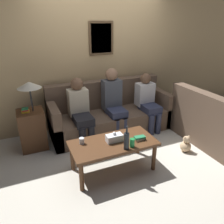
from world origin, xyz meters
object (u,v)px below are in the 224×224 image
person_right (148,100)px  teddy_bear (186,145)px  couch_main (110,114)px  drinking_glass (82,141)px  person_middle (114,100)px  couch_side (217,128)px  coffee_table (113,146)px  person_left (80,109)px  wine_bottle (126,141)px

person_right → teddy_bear: bearing=-82.5°
couch_main → drinking_glass: couch_main is taller
person_middle → person_right: size_ratio=1.13×
couch_main → person_right: bearing=-17.4°
couch_side → coffee_table: couch_side is taller
person_middle → teddy_bear: size_ratio=4.36×
drinking_glass → person_left: person_left is taller
coffee_table → wine_bottle: bearing=-69.5°
coffee_table → teddy_bear: 1.32m
person_left → wine_bottle: bearing=-78.3°
drinking_glass → person_right: bearing=28.2°
person_middle → coffee_table: bearing=-114.2°
drinking_glass → person_right: size_ratio=0.08×
couch_side → teddy_bear: 0.65m
drinking_glass → teddy_bear: bearing=-5.9°
couch_side → person_middle: (-1.43, 1.13, 0.34)m
couch_main → person_middle: person_middle is taller
couch_side → drinking_glass: bearing=85.0°
teddy_bear → drinking_glass: bearing=174.1°
drinking_glass → person_left: bearing=75.0°
couch_side → person_left: person_left is taller
person_middle → person_right: person_middle is taller
person_left → person_right: (1.33, -0.04, -0.02)m
person_left → teddy_bear: size_ratio=3.99×
couch_main → wine_bottle: (-0.37, -1.42, 0.27)m
coffee_table → person_left: 1.05m
couch_side → drinking_glass: 2.34m
person_middle → drinking_glass: bearing=-133.7°
couch_main → person_right: person_right is taller
wine_bottle → person_left: (-0.26, 1.25, 0.02)m
person_middle → couch_side: bearing=-38.3°
couch_main → drinking_glass: 1.38m
couch_side → person_left: size_ratio=1.46×
coffee_table → teddy_bear: coffee_table is taller
drinking_glass → person_middle: (0.89, 0.93, 0.16)m
coffee_table → teddy_bear: bearing=-1.8°
drinking_glass → person_right: person_right is taller
drinking_glass → teddy_bear: (1.70, -0.18, -0.38)m
person_left → person_middle: bearing=4.2°
couch_side → teddy_bear: (-0.62, 0.03, -0.20)m
person_right → teddy_bear: 1.12m
couch_main → person_middle: 0.37m
couch_side → wine_bottle: couch_side is taller
coffee_table → person_middle: 1.20m
teddy_bear → person_middle: bearing=126.3°
wine_bottle → drinking_glass: bearing=143.6°
couch_side → person_right: (-0.76, 1.04, 0.26)m
person_right → teddy_bear: (0.13, -1.02, -0.46)m
teddy_bear → couch_side: bearing=-2.3°
person_left → person_right: person_left is taller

